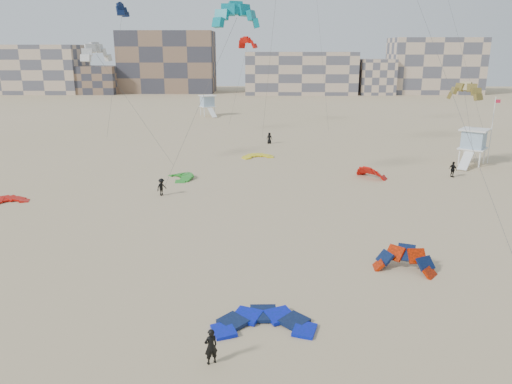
{
  "coord_description": "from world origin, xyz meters",
  "views": [
    {
      "loc": [
        -0.12,
        -21.95,
        12.93
      ],
      "look_at": [
        -0.67,
        6.0,
        4.88
      ],
      "focal_mm": 35.0,
      "sensor_mm": 36.0,
      "label": 1
    }
  ],
  "objects_px": {
    "kite_ground_blue": "(264,326)",
    "lifeguard_tower_near": "(473,147)",
    "kite_ground_orange": "(404,270)",
    "kitesurfer_main": "(211,346)"
  },
  "relations": [
    {
      "from": "lifeguard_tower_near",
      "to": "kitesurfer_main",
      "type": "bearing_deg",
      "value": -89.33
    },
    {
      "from": "kite_ground_blue",
      "to": "kite_ground_orange",
      "type": "relative_size",
      "value": 1.32
    },
    {
      "from": "kitesurfer_main",
      "to": "lifeguard_tower_near",
      "type": "xyz_separation_m",
      "value": [
        26.14,
        38.59,
        1.23
      ]
    },
    {
      "from": "kitesurfer_main",
      "to": "lifeguard_tower_near",
      "type": "height_order",
      "value": "lifeguard_tower_near"
    },
    {
      "from": "kite_ground_blue",
      "to": "lifeguard_tower_near",
      "type": "relative_size",
      "value": 0.75
    },
    {
      "from": "kite_ground_orange",
      "to": "kitesurfer_main",
      "type": "distance_m",
      "value": 14.33
    },
    {
      "from": "kite_ground_orange",
      "to": "kite_ground_blue",
      "type": "bearing_deg",
      "value": -121.86
    },
    {
      "from": "kite_ground_blue",
      "to": "lifeguard_tower_near",
      "type": "height_order",
      "value": "lifeguard_tower_near"
    },
    {
      "from": "kite_ground_blue",
      "to": "lifeguard_tower_near",
      "type": "bearing_deg",
      "value": 54.04
    },
    {
      "from": "kite_ground_blue",
      "to": "lifeguard_tower_near",
      "type": "distance_m",
      "value": 42.95
    }
  ]
}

